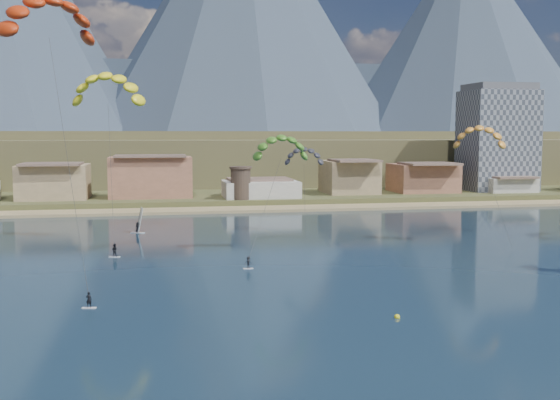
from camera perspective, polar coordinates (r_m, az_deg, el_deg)
name	(u,v)px	position (r m, az deg, el deg)	size (l,w,h in m)	color
ground	(344,342)	(62.37, 5.58, -12.11)	(2400.00, 2400.00, 0.00)	#0D2231
beach	(225,210)	(164.90, -4.77, -0.85)	(2200.00, 12.00, 0.90)	tan
land	(174,155)	(617.48, -9.13, 3.88)	(2200.00, 900.00, 4.00)	brown
foothills	(246,157)	(292.24, -2.97, 3.76)	(940.00, 210.00, 18.00)	brown
mountain_ridge	(155,31)	(890.33, -10.74, 14.10)	(2060.00, 480.00, 400.00)	#2B3947
town	(65,177)	(180.80, -18.05, 1.93)	(400.00, 24.00, 12.00)	beige
apartment_tower	(497,138)	(211.11, 18.22, 5.10)	(20.00, 16.00, 32.00)	gray
watchtower	(241,183)	(172.81, -3.41, 1.50)	(5.82, 5.82, 8.60)	#47382D
kitesurfer_red	(48,12)	(88.02, -19.33, 15.06)	(13.32, 18.29, 37.30)	silver
kitesurfer_yellow	(108,84)	(120.40, -14.63, 9.60)	(14.34, 20.56, 32.14)	silver
kitesurfer_green	(280,145)	(105.57, 0.04, 4.79)	(12.51, 14.60, 21.68)	silver
distant_kite_dark	(304,153)	(128.09, 2.08, 4.05)	(8.43, 6.61, 18.08)	#262626
distant_kite_orange	(479,133)	(119.35, 16.80, 5.52)	(9.67, 7.88, 21.96)	#262626
windsurfer	(138,225)	(130.50, -12.09, -2.12)	(3.01, 3.14, 4.90)	silver
buoy	(397,317)	(70.88, 10.05, -9.89)	(0.61, 0.61, 0.61)	yellow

